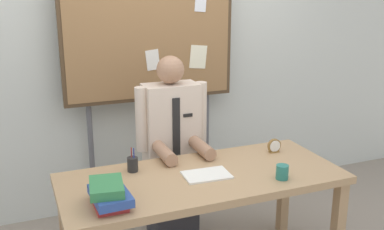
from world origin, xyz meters
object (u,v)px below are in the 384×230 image
object	(u,v)px
open_notebook	(207,175)
pen_holder	(133,164)
bulletin_board	(150,33)
person	(172,156)
book_stack	(109,194)
desk_clock	(274,146)
coffee_mug	(282,172)
desk	(202,188)

from	to	relation	value
open_notebook	pen_holder	distance (m)	0.48
bulletin_board	person	bearing A→B (deg)	-90.06
bulletin_board	open_notebook	xyz separation A→B (m)	(0.02, -1.10, -0.78)
book_stack	open_notebook	bearing A→B (deg)	14.04
person	book_stack	distance (m)	1.01
person	book_stack	world-z (taller)	person
open_notebook	person	bearing A→B (deg)	91.89
open_notebook	pen_holder	world-z (taller)	pen_holder
person	open_notebook	size ratio (longest dim) A/B	4.88
desk_clock	coffee_mug	bearing A→B (deg)	-115.72
coffee_mug	pen_holder	bearing A→B (deg)	150.84
pen_holder	desk	bearing A→B (deg)	-29.76
desk_clock	coffee_mug	size ratio (longest dim) A/B	1.11
person	desk_clock	distance (m)	0.77
bulletin_board	coffee_mug	xyz separation A→B (m)	(0.44, -1.32, -0.74)
desk_clock	pen_holder	world-z (taller)	pen_holder
person	pen_holder	size ratio (longest dim) A/B	8.93
book_stack	pen_holder	xyz separation A→B (m)	(0.24, 0.41, -0.02)
desk	open_notebook	size ratio (longest dim) A/B	6.14
person	coffee_mug	distance (m)	0.94
bulletin_board	pen_holder	world-z (taller)	bulletin_board
person	open_notebook	bearing A→B (deg)	-88.11
bulletin_board	desk_clock	world-z (taller)	bulletin_board
book_stack	desk_clock	distance (m)	1.33
book_stack	pen_holder	size ratio (longest dim) A/B	1.89
bulletin_board	open_notebook	bearing A→B (deg)	-88.99
desk	book_stack	distance (m)	0.68
desk	pen_holder	xyz separation A→B (m)	(-0.39, 0.23, 0.14)
person	open_notebook	distance (m)	0.61
coffee_mug	pen_holder	world-z (taller)	pen_holder
book_stack	desk_clock	bearing A→B (deg)	15.98
desk_clock	coffee_mug	xyz separation A→B (m)	(-0.20, -0.42, 0.00)
desk_clock	pen_holder	distance (m)	1.03
desk_clock	person	bearing A→B (deg)	147.69
book_stack	coffee_mug	distance (m)	1.07
book_stack	person	bearing A→B (deg)	50.40
bulletin_board	book_stack	world-z (taller)	bulletin_board
person	coffee_mug	bearing A→B (deg)	-62.06
desk	pen_holder	bearing A→B (deg)	150.24
person	open_notebook	world-z (taller)	person
open_notebook	coffee_mug	xyz separation A→B (m)	(0.42, -0.22, 0.04)
book_stack	desk_clock	xyz separation A→B (m)	(1.27, 0.37, -0.02)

